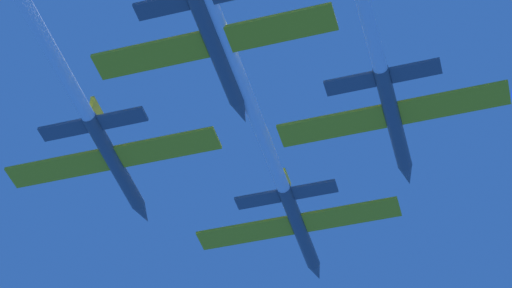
% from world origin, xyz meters
% --- Properties ---
extents(jet_lead, '(19.78, 45.15, 3.28)m').
position_xyz_m(jet_lead, '(0.59, -10.11, 0.43)').
color(jet_lead, '#4C5660').
extents(jet_left_wing, '(19.78, 47.38, 3.28)m').
position_xyz_m(jet_left_wing, '(-13.15, -24.65, 0.35)').
color(jet_left_wing, '#4C5660').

